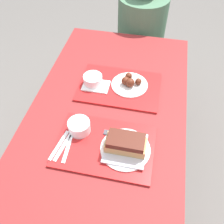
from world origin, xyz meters
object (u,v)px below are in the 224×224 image
person_seated_across (142,23)px  brisket_sandwich_plate (126,145)px  tray_near (105,146)px  tray_far (119,87)px  wings_plate_far (130,83)px  bowl_coleslaw_far (93,80)px  bowl_coleslaw_near (79,126)px

person_seated_across → brisket_sandwich_plate: bearing=-86.6°
tray_near → person_seated_across: size_ratio=0.68×
tray_far → wings_plate_far: wings_plate_far is taller
tray_near → tray_far: same height
brisket_sandwich_plate → person_seated_across: bearing=93.4°
person_seated_across → bowl_coleslaw_far: bearing=-103.1°
person_seated_across → wings_plate_far: bearing=-88.4°
tray_far → person_seated_across: (0.03, 0.77, -0.04)m
tray_far → wings_plate_far: size_ratio=2.21×
person_seated_across → tray_far: bearing=-92.5°
tray_far → brisket_sandwich_plate: 0.42m
tray_far → bowl_coleslaw_near: bowl_coleslaw_near is taller
bowl_coleslaw_near → tray_near: bearing=-23.4°
bowl_coleslaw_far → person_seated_across: bearing=76.9°
bowl_coleslaw_far → wings_plate_far: bearing=9.1°
bowl_coleslaw_near → tray_far: bearing=69.2°
tray_far → person_seated_across: size_ratio=0.68×
tray_near → wings_plate_far: (0.05, 0.42, 0.02)m
bowl_coleslaw_far → wings_plate_far: 0.21m
tray_far → wings_plate_far: 0.06m
bowl_coleslaw_far → tray_far: bearing=5.1°
brisket_sandwich_plate → person_seated_across: person_seated_across is taller
bowl_coleslaw_near → brisket_sandwich_plate: brisket_sandwich_plate is taller
wings_plate_far → tray_far: bearing=-160.6°
tray_far → wings_plate_far: bearing=19.4°
tray_near → person_seated_across: 1.18m
bowl_coleslaw_far → bowl_coleslaw_near: bearing=-86.8°
tray_near → wings_plate_far: wings_plate_far is taller
tray_far → bowl_coleslaw_far: bowl_coleslaw_far is taller
bowl_coleslaw_near → bowl_coleslaw_far: bearing=93.2°
bowl_coleslaw_far → person_seated_across: (0.18, 0.79, -0.08)m
wings_plate_far → person_seated_across: 0.76m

